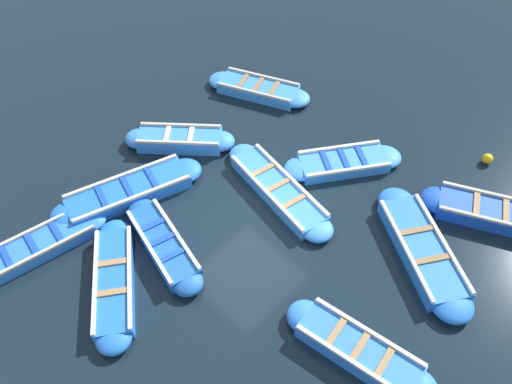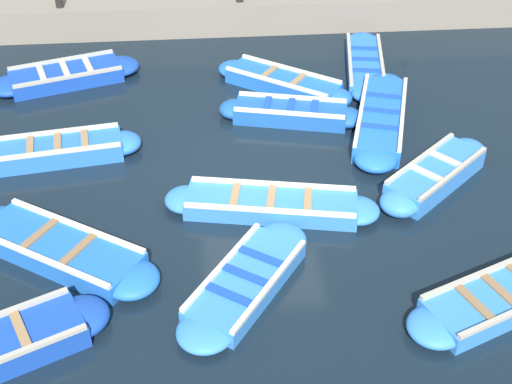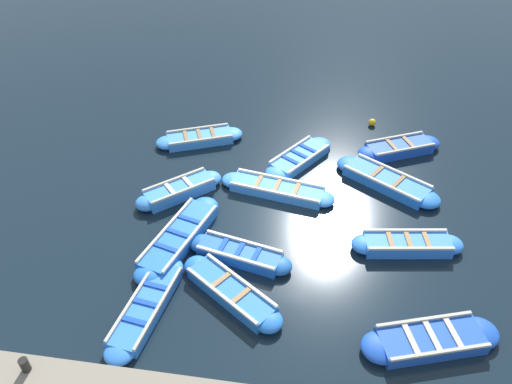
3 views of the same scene
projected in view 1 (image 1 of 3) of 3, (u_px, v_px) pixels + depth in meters
name	position (u px, v px, depth m)	size (l,w,h in m)	color
ground_plane	(246.00, 222.00, 12.22)	(120.00, 120.00, 0.00)	black
boat_centre	(163.00, 244.00, 11.55)	(1.40, 3.21, 0.41)	#1E59AD
boat_near_quay	(34.00, 248.00, 11.52)	(3.63, 1.32, 0.35)	blue
boat_outer_right	(114.00, 281.00, 10.90)	(2.60, 3.23, 0.40)	blue
boat_mid_row	(278.00, 189.00, 12.71)	(1.50, 3.98, 0.37)	#3884E0
boat_inner_gap	(359.00, 350.00, 9.84)	(1.23, 3.35, 0.44)	blue
boat_stern_in	(129.00, 192.00, 12.61)	(4.06, 1.96, 0.43)	blue
boat_alongside	(488.00, 212.00, 12.17)	(2.18, 3.33, 0.44)	#1947B7
boat_end_of_row	(180.00, 140.00, 13.87)	(2.59, 2.78, 0.47)	#3884E0
boat_tucked	(258.00, 89.00, 15.47)	(2.07, 3.40, 0.39)	#3884E0
boat_drifting	(422.00, 249.00, 11.46)	(2.86, 3.72, 0.41)	blue
boat_bow_out	(343.00, 163.00, 13.36)	(3.17, 2.56, 0.35)	#3884E0
buoy_orange_near	(487.00, 159.00, 13.46)	(0.29, 0.29, 0.29)	#EAB214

